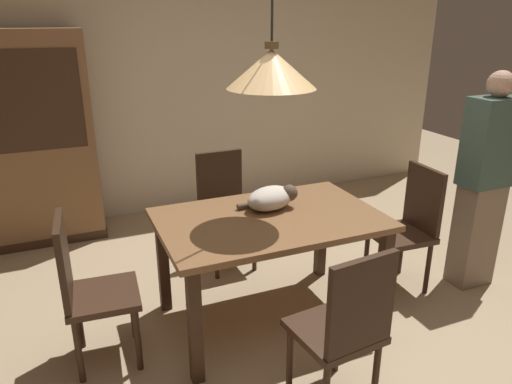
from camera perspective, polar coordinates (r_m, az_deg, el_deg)
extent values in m
plane|color=tan|center=(3.14, 4.10, -18.17)|extent=(10.00, 10.00, 0.00)
cube|color=beige|center=(4.98, -9.78, 14.24)|extent=(6.40, 0.10, 2.90)
cube|color=brown|center=(3.05, 1.65, -3.29)|extent=(1.40, 0.90, 0.04)
cube|color=#382316|center=(2.73, -7.24, -15.62)|extent=(0.07, 0.07, 0.71)
cube|color=#382316|center=(3.21, 14.85, -10.16)|extent=(0.07, 0.07, 0.71)
cube|color=#382316|center=(3.38, -10.96, -8.28)|extent=(0.07, 0.07, 0.71)
cube|color=#382316|center=(3.78, 7.73, -4.84)|extent=(0.07, 0.07, 0.71)
cube|color=#382316|center=(3.69, 16.65, -4.89)|extent=(0.42, 0.42, 0.04)
cube|color=#322014|center=(3.70, 19.29, -0.77)|extent=(0.05, 0.38, 0.48)
cylinder|color=#382316|center=(3.82, 12.95, -7.41)|extent=(0.04, 0.04, 0.41)
cylinder|color=#382316|center=(3.59, 15.70, -9.56)|extent=(0.04, 0.04, 0.41)
cylinder|color=#382316|center=(3.99, 16.85, -6.55)|extent=(0.04, 0.04, 0.41)
cylinder|color=#382316|center=(3.78, 19.72, -8.51)|extent=(0.04, 0.04, 0.41)
cube|color=#382316|center=(2.96, -17.68, -11.66)|extent=(0.43, 0.43, 0.04)
cube|color=#322014|center=(2.84, -21.87, -7.55)|extent=(0.06, 0.38, 0.48)
cylinder|color=#382316|center=(2.95, -13.85, -16.63)|extent=(0.04, 0.04, 0.41)
cylinder|color=#382316|center=(3.21, -14.43, -13.30)|extent=(0.04, 0.04, 0.41)
cylinder|color=#382316|center=(2.96, -20.31, -17.30)|extent=(0.04, 0.04, 0.41)
cylinder|color=#382316|center=(3.22, -20.27, -13.92)|extent=(0.04, 0.04, 0.41)
cube|color=#382316|center=(2.58, 9.26, -15.97)|extent=(0.44, 0.44, 0.04)
cube|color=#322014|center=(2.33, 12.41, -12.94)|extent=(0.38, 0.08, 0.48)
cylinder|color=#382316|center=(2.90, 9.59, -16.98)|extent=(0.04, 0.04, 0.41)
cylinder|color=#382316|center=(2.75, 4.03, -19.14)|extent=(0.04, 0.04, 0.41)
cylinder|color=#382316|center=(2.72, 14.03, -20.32)|extent=(0.04, 0.04, 0.41)
cube|color=#382316|center=(3.85, -3.35, -3.01)|extent=(0.41, 0.41, 0.04)
cube|color=#322014|center=(3.91, -4.36, 1.45)|extent=(0.38, 0.04, 0.48)
cylinder|color=#382316|center=(3.76, -4.70, -7.43)|extent=(0.04, 0.04, 0.41)
cylinder|color=#382316|center=(3.86, -0.19, -6.56)|extent=(0.04, 0.04, 0.41)
cylinder|color=#382316|center=(4.03, -6.23, -5.48)|extent=(0.04, 0.04, 0.41)
cylinder|color=#382316|center=(4.13, -2.00, -4.73)|extent=(0.04, 0.04, 0.41)
ellipsoid|color=beige|center=(3.13, 1.72, -0.74)|extent=(0.39, 0.31, 0.15)
sphere|color=brown|center=(3.16, 3.98, -0.10)|extent=(0.11, 0.11, 0.11)
cylinder|color=brown|center=(3.16, -0.71, -1.53)|extent=(0.18, 0.04, 0.04)
cone|color=#E5B775|center=(2.81, 1.85, 14.39)|extent=(0.52, 0.52, 0.22)
cylinder|color=#513D23|center=(2.80, 1.88, 17.04)|extent=(0.08, 0.08, 0.04)
cube|color=brown|center=(4.61, -25.56, 5.46)|extent=(1.10, 0.44, 1.85)
cube|color=#382316|center=(4.33, -26.37, 9.52)|extent=(0.97, 0.01, 0.81)
cube|color=#382316|center=(4.89, -24.01, -4.59)|extent=(1.12, 0.45, 0.08)
cube|color=#84705B|center=(3.98, 24.54, -4.62)|extent=(0.30, 0.20, 0.80)
cube|color=#3D564C|center=(3.76, 26.11, 5.32)|extent=(0.36, 0.22, 0.63)
sphere|color=tan|center=(3.69, 27.07, 11.34)|extent=(0.18, 0.18, 0.18)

